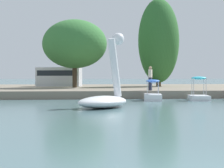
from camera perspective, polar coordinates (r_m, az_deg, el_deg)
shore_bank_far at (r=35.08m, az=-0.91°, el=-0.86°), size 151.29×20.87×0.55m
swan_boat at (r=18.00m, az=-1.04°, el=-1.48°), size 3.42×3.57×3.79m
pedal_boat_blue at (r=23.67m, az=6.39°, el=-1.55°), size 1.47×2.28×1.34m
pedal_boat_cyan at (r=24.24m, az=13.41°, el=-1.47°), size 1.47×2.04×1.54m
tree_broadleaf_left at (r=32.78m, az=-5.86°, el=6.23°), size 7.35×7.14×6.04m
tree_willow_near_path at (r=36.65m, az=7.30°, el=6.69°), size 5.72×5.87×8.68m
person_on_path at (r=25.84m, az=6.00°, el=0.94°), size 0.31×0.31×1.70m
parked_van at (r=36.68m, az=-8.26°, el=1.23°), size 4.58×2.62×1.88m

